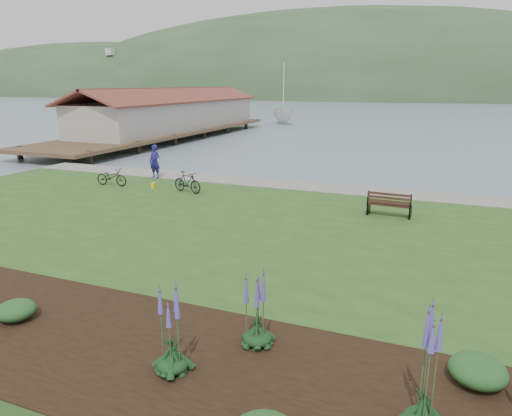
{
  "coord_description": "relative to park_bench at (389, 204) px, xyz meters",
  "views": [
    {
      "loc": [
        7.42,
        -16.74,
        5.82
      ],
      "look_at": [
        1.32,
        -1.35,
        1.3
      ],
      "focal_mm": 32.0,
      "sensor_mm": 36.0,
      "label": 1
    }
  ],
  "objects": [
    {
      "name": "ground",
      "position": [
        -5.81,
        -2.54,
        -0.95
      ],
      "size": [
        600.0,
        600.0,
        0.0
      ],
      "primitive_type": "plane",
      "color": "slate",
      "rests_on": "ground"
    },
    {
      "name": "pier_pavilion",
      "position": [
        -25.81,
        24.99,
        1.69
      ],
      "size": [
        8.0,
        36.0,
        5.4
      ],
      "color": "#4C3826",
      "rests_on": "ground"
    },
    {
      "name": "shrub_0",
      "position": [
        -7.24,
        -12.32,
        -0.28
      ],
      "size": [
        0.9,
        0.9,
        0.45
      ],
      "primitive_type": "ellipsoid",
      "color": "#1E4C21",
      "rests_on": "garden_bed"
    },
    {
      "name": "shrub_2",
      "position": [
        2.73,
        -10.94,
        -0.25
      ],
      "size": [
        1.04,
        1.04,
        0.52
      ],
      "primitive_type": "ellipsoid",
      "color": "#1E4C21",
      "rests_on": "garden_bed"
    },
    {
      "name": "far_hillside",
      "position": [
        14.19,
        167.46,
        -0.95
      ],
      "size": [
        580.0,
        80.0,
        38.0
      ],
      "primitive_type": null,
      "color": "#2E502D",
      "rests_on": "ground"
    },
    {
      "name": "echium_2",
      "position": [
        1.83,
        -12.54,
        0.44
      ],
      "size": [
        0.62,
        0.62,
        2.32
      ],
      "color": "#123218",
      "rests_on": "garden_bed"
    },
    {
      "name": "garden_bed",
      "position": [
        -2.81,
        -12.34,
        -0.53
      ],
      "size": [
        24.0,
        4.4,
        0.04
      ],
      "primitive_type": "cube",
      "color": "black",
      "rests_on": "lawn"
    },
    {
      "name": "park_bench",
      "position": [
        0.0,
        0.0,
        0.0
      ],
      "size": [
        1.82,
        0.81,
        1.1
      ],
      "rotation": [
        0.0,
        0.0,
        -0.05
      ],
      "color": "black",
      "rests_on": "lawn"
    },
    {
      "name": "echium_1",
      "position": [
        -1.54,
        -11.24,
        0.23
      ],
      "size": [
        0.62,
        0.62,
        1.85
      ],
      "color": "#123218",
      "rests_on": "garden_bed"
    },
    {
      "name": "bicycle_b",
      "position": [
        -10.1,
        0.71,
        -0.0
      ],
      "size": [
        0.96,
        1.89,
        1.09
      ],
      "primitive_type": "imported",
      "rotation": [
        0.0,
        0.0,
        1.32
      ],
      "color": "black",
      "rests_on": "lawn"
    },
    {
      "name": "shoreline_path",
      "position": [
        -5.81,
        4.36,
        -0.53
      ],
      "size": [
        34.0,
        2.2,
        0.03
      ],
      "primitive_type": "cube",
      "color": "gray",
      "rests_on": "lawn"
    },
    {
      "name": "lawn",
      "position": [
        -5.81,
        -4.54,
        -0.75
      ],
      "size": [
        34.0,
        20.0,
        0.4
      ],
      "primitive_type": "cube",
      "color": "#29521C",
      "rests_on": "ground"
    },
    {
      "name": "pannier",
      "position": [
        -12.26,
        0.86,
        -0.39
      ],
      "size": [
        0.24,
        0.33,
        0.32
      ],
      "primitive_type": "cube",
      "rotation": [
        0.0,
        0.0,
        0.18
      ],
      "color": "gold",
      "rests_on": "lawn"
    },
    {
      "name": "person",
      "position": [
        -13.76,
        3.29,
        0.62
      ],
      "size": [
        0.91,
        0.67,
        2.33
      ],
      "primitive_type": "imported",
      "rotation": [
        0.0,
        0.0,
        -0.11
      ],
      "color": "navy",
      "rests_on": "lawn"
    },
    {
      "name": "sailboat",
      "position": [
        -20.02,
        46.29,
        -0.95
      ],
      "size": [
        15.02,
        15.06,
        28.14
      ],
      "primitive_type": "imported",
      "rotation": [
        0.0,
        0.0,
        0.63
      ],
      "color": "silver",
      "rests_on": "ground"
    },
    {
      "name": "echium_0",
      "position": [
        -2.72,
        -12.71,
        0.3
      ],
      "size": [
        0.62,
        0.62,
        2.01
      ],
      "color": "#123218",
      "rests_on": "garden_bed"
    },
    {
      "name": "bicycle_a",
      "position": [
        -14.81,
        0.63,
        -0.06
      ],
      "size": [
        0.76,
        1.9,
        0.98
      ],
      "primitive_type": "imported",
      "rotation": [
        0.0,
        0.0,
        1.63
      ],
      "color": "black",
      "rests_on": "lawn"
    }
  ]
}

